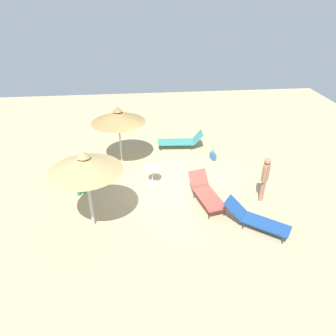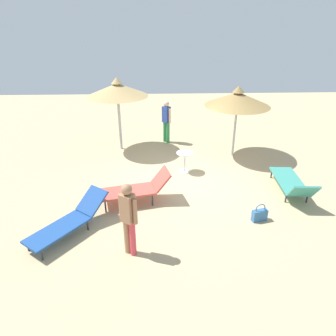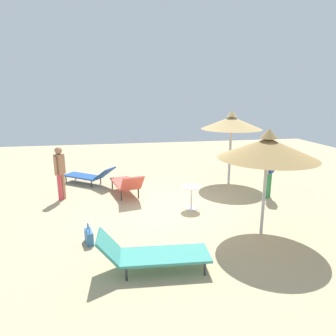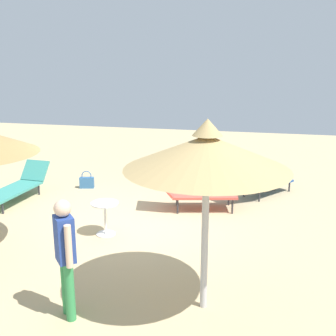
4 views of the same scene
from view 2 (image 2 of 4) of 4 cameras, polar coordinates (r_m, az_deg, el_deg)
name	(u,v)px [view 2 (image 2 of 4)]	position (r m, az deg, el deg)	size (l,w,h in m)	color
ground	(179,181)	(9.67, 2.00, -2.44)	(24.00, 24.00, 0.10)	tan
parasol_umbrella_far_left	(117,90)	(11.40, -9.34, 14.05)	(2.19, 2.19, 2.69)	#B2B2B7
parasol_umbrella_back	(238,99)	(10.94, 12.75, 12.32)	(2.23, 2.23, 2.52)	#B2B2B7
lounge_chair_near_left	(137,188)	(8.36, -5.78, -3.74)	(1.08, 1.99, 0.87)	#CC4C3F
lounge_chair_center	(292,183)	(9.41, 21.96, -2.60)	(2.13, 0.81, 0.78)	teal
lounge_chair_far_right	(70,220)	(7.58, -17.71, -9.14)	(2.01, 1.74, 0.75)	#1E478C
person_standing_edge	(128,216)	(6.36, -7.33, -8.76)	(0.32, 0.39, 1.69)	#A57554
person_standing_near_right	(166,119)	(12.27, -0.30, 9.05)	(0.39, 0.36, 1.69)	#338C4C
handbag	(260,215)	(8.06, 16.55, -8.27)	(0.23, 0.40, 0.48)	#336699
side_table_round	(185,159)	(9.97, 3.13, 1.72)	(0.55, 0.55, 0.67)	silver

